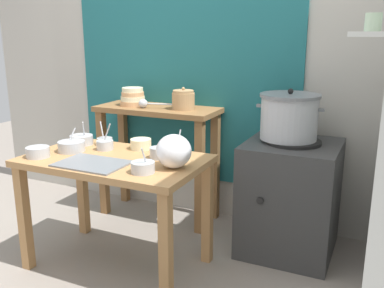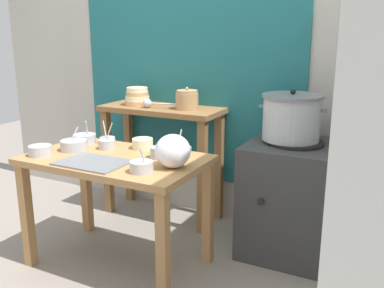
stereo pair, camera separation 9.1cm
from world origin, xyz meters
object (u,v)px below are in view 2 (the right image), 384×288
at_px(back_shelf_table, 162,135).
at_px(steamer_pot, 292,117).
at_px(prep_bowl_7, 159,152).
at_px(prep_bowl_8, 107,140).
at_px(prep_bowl_2, 40,150).
at_px(prep_bowl_3, 107,144).
at_px(prep_bowl_0, 181,151).
at_px(prep_bowl_1, 142,166).
at_px(ladle, 149,103).
at_px(clay_pot, 187,100).
at_px(prep_bowl_4, 143,143).
at_px(bowl_stack_enamel, 137,97).
at_px(plastic_bag, 173,151).
at_px(serving_tray, 93,162).
at_px(prep_bowl_6, 74,145).
at_px(stove_block, 292,198).
at_px(prep_bowl_5, 85,138).
at_px(prep_table, 116,174).

xyz_separation_m(back_shelf_table, steamer_pot, (1.05, -0.11, 0.25)).
bearing_deg(prep_bowl_7, prep_bowl_8, 165.02).
height_order(prep_bowl_2, prep_bowl_3, prep_bowl_3).
bearing_deg(prep_bowl_0, prep_bowl_1, -94.68).
distance_m(prep_bowl_0, prep_bowl_7, 0.15).
distance_m(prep_bowl_1, prep_bowl_7, 0.28).
bearing_deg(ladle, clay_pot, 15.23).
height_order(prep_bowl_4, prep_bowl_8, prep_bowl_8).
xyz_separation_m(steamer_pot, prep_bowl_3, (-1.07, -0.55, -0.18)).
bearing_deg(bowl_stack_enamel, plastic_bag, -45.94).
relative_size(bowl_stack_enamel, prep_bowl_1, 1.36).
relative_size(serving_tray, prep_bowl_0, 2.54).
bearing_deg(prep_bowl_3, prep_bowl_6, -142.93).
distance_m(plastic_bag, prep_bowl_1, 0.20).
height_order(stove_block, bowl_stack_enamel, bowl_stack_enamel).
bearing_deg(prep_bowl_7, bowl_stack_enamel, 131.78).
height_order(steamer_pot, prep_bowl_3, steamer_pot).
height_order(prep_bowl_5, prep_bowl_8, prep_bowl_5).
bearing_deg(prep_bowl_6, prep_bowl_3, 37.07).
bearing_deg(serving_tray, prep_bowl_4, 79.58).
relative_size(prep_table, prep_bowl_0, 6.98).
bearing_deg(stove_block, prep_table, -144.98).
xyz_separation_m(bowl_stack_enamel, prep_bowl_3, (0.19, -0.65, -0.21)).
bearing_deg(back_shelf_table, prep_bowl_2, -106.26).
distance_m(steamer_pot, bowl_stack_enamel, 1.27).
bearing_deg(prep_table, prep_bowl_3, 141.41).
height_order(serving_tray, prep_bowl_2, prep_bowl_2).
distance_m(prep_bowl_4, prep_bowl_5, 0.43).
relative_size(prep_table, prep_bowl_4, 8.08).
relative_size(steamer_pot, serving_tray, 1.10).
xyz_separation_m(back_shelf_table, prep_bowl_6, (-0.19, -0.79, 0.08)).
relative_size(stove_block, prep_bowl_1, 5.28).
bearing_deg(prep_bowl_4, prep_bowl_5, -170.95).
bearing_deg(prep_bowl_3, prep_bowl_0, 9.34).
height_order(prep_table, prep_bowl_6, prep_bowl_6).
relative_size(serving_tray, prep_bowl_5, 2.42).
bearing_deg(prep_bowl_3, serving_tray, -66.92).
xyz_separation_m(back_shelf_table, prep_bowl_3, (-0.02, -0.66, 0.07)).
relative_size(steamer_pot, prep_bowl_7, 4.21).
height_order(prep_bowl_1, prep_bowl_7, prep_bowl_1).
height_order(prep_bowl_0, prep_bowl_3, prep_bowl_3).
height_order(prep_bowl_3, prep_bowl_6, prep_bowl_3).
height_order(back_shelf_table, prep_bowl_3, back_shelf_table).
bearing_deg(prep_bowl_2, prep_bowl_6, 62.86).
bearing_deg(serving_tray, prep_table, 78.14).
bearing_deg(prep_bowl_0, ladle, 137.91).
bearing_deg(clay_pot, stove_block, -8.59).
bearing_deg(bowl_stack_enamel, stove_block, -5.32).
bearing_deg(prep_bowl_6, prep_bowl_1, -15.60).
xyz_separation_m(prep_bowl_1, prep_bowl_2, (-0.74, -0.01, 0.00)).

